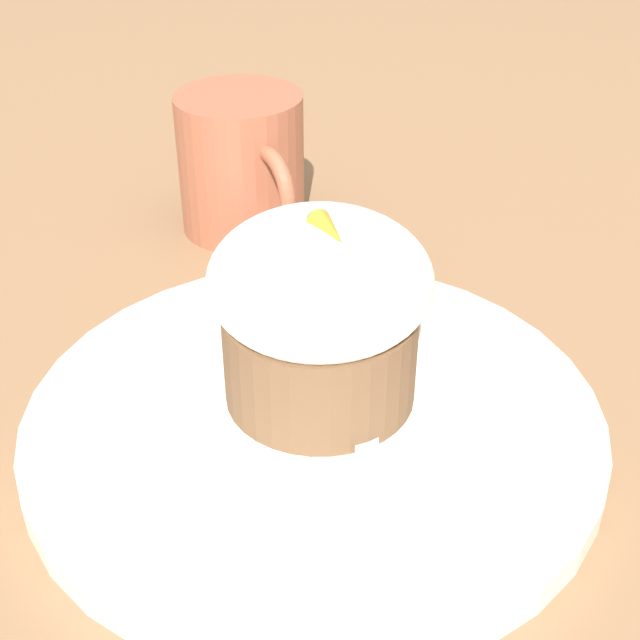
# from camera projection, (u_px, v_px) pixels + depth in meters

# --- Properties ---
(ground_plane) EXTENTS (4.00, 4.00, 0.00)m
(ground_plane) POSITION_uv_depth(u_px,v_px,m) (314.00, 433.00, 0.40)
(ground_plane) COLOR #846042
(dessert_plate) EXTENTS (0.26, 0.26, 0.01)m
(dessert_plate) POSITION_uv_depth(u_px,v_px,m) (314.00, 421.00, 0.40)
(dessert_plate) COLOR white
(dessert_plate) RESTS_ON ground_plane
(carrot_cake) EXTENTS (0.10, 0.10, 0.09)m
(carrot_cake) POSITION_uv_depth(u_px,v_px,m) (320.00, 309.00, 0.38)
(carrot_cake) COLOR brown
(carrot_cake) RESTS_ON dessert_plate
(spoon) EXTENTS (0.10, 0.07, 0.01)m
(spoon) POSITION_uv_depth(u_px,v_px,m) (366.00, 432.00, 0.38)
(spoon) COLOR silver
(spoon) RESTS_ON dessert_plate
(coffee_cup) EXTENTS (0.11, 0.08, 0.09)m
(coffee_cup) POSITION_uv_depth(u_px,v_px,m) (243.00, 164.00, 0.55)
(coffee_cup) COLOR #9E563D
(coffee_cup) RESTS_ON ground_plane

